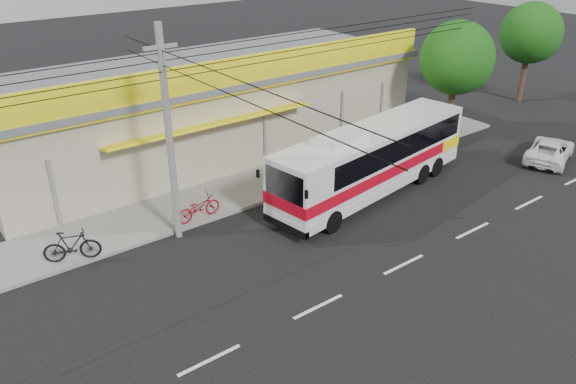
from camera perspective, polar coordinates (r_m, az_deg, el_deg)
name	(u,v)px	position (r m, az deg, el deg)	size (l,w,h in m)	color
ground	(356,236)	(22.15, 6.89, -4.47)	(120.00, 120.00, 0.00)	black
sidewalk	(267,182)	(26.20, -2.14, 1.01)	(30.00, 3.20, 0.15)	slate
lane_markings	(404,265)	(20.73, 11.67, -7.23)	(50.00, 0.12, 0.01)	silver
storefront_building	(205,107)	(29.79, -8.45, 8.51)	(22.60, 9.20, 5.70)	#AD9E8B
coach_bus	(375,155)	(24.97, 8.80, 3.73)	(11.18, 3.84, 3.38)	silver
motorbike_red	(199,207)	(22.95, -9.08, -1.56)	(0.68, 1.94, 1.02)	maroon
motorbike_dark	(72,246)	(21.38, -21.11, -5.12)	(0.56, 1.99, 1.19)	black
white_car	(550,150)	(31.50, 25.07, 3.89)	(1.88, 4.07, 1.13)	white
utility_pole	(162,65)	(19.92, -12.67, 12.47)	(34.00, 14.00, 8.13)	slate
tree_near	(459,60)	(31.81, 16.98, 12.67)	(3.89, 3.89, 6.45)	#311F13
tree_far	(532,35)	(40.61, 23.59, 14.41)	(3.88, 3.88, 6.43)	#311F13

